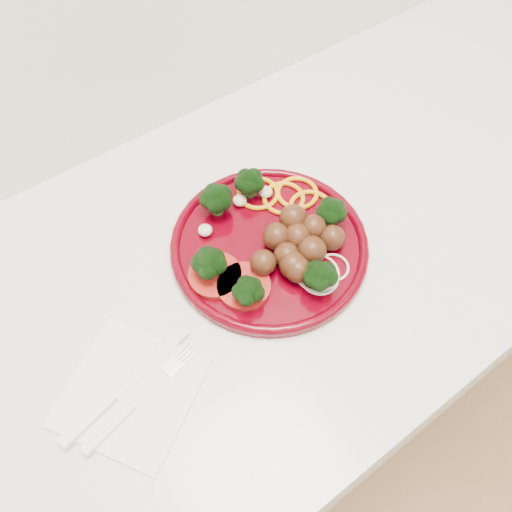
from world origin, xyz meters
TOP-DOWN VIEW (x-y plane):
  - counter at (0.00, 1.70)m, footprint 2.40×0.60m
  - plate at (-0.08, 1.69)m, footprint 0.28×0.28m
  - napkin at (-0.34, 1.63)m, footprint 0.20×0.20m
  - knife at (-0.36, 1.63)m, footprint 0.19×0.06m
  - fork at (-0.36, 1.61)m, footprint 0.17×0.05m

SIDE VIEW (x-z plane):
  - counter at x=0.00m, z-range 0.00..0.90m
  - napkin at x=-0.34m, z-range 0.90..0.90m
  - fork at x=-0.36m, z-range 0.90..0.91m
  - knife at x=-0.36m, z-range 0.90..0.91m
  - plate at x=-0.08m, z-range 0.89..0.95m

